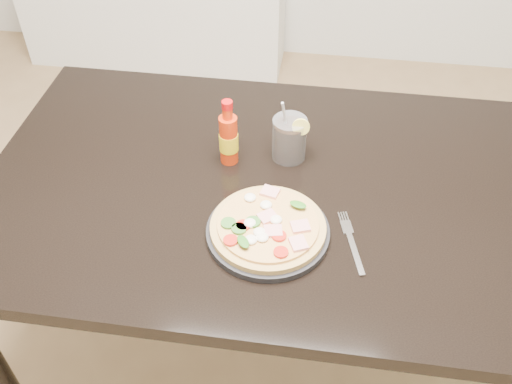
# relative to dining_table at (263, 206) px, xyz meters

# --- Properties ---
(dining_table) EXTENTS (1.40, 0.90, 0.75)m
(dining_table) POSITION_rel_dining_table_xyz_m (0.00, 0.00, 0.00)
(dining_table) COLOR black
(dining_table) RESTS_ON ground
(plate) EXTENTS (0.28, 0.28, 0.02)m
(plate) POSITION_rel_dining_table_xyz_m (0.03, -0.17, 0.09)
(plate) COLOR black
(plate) RESTS_ON dining_table
(pizza) EXTENTS (0.26, 0.26, 0.03)m
(pizza) POSITION_rel_dining_table_xyz_m (0.03, -0.17, 0.11)
(pizza) COLOR tan
(pizza) RESTS_ON plate
(hot_sauce_bottle) EXTENTS (0.06, 0.06, 0.18)m
(hot_sauce_bottle) POSITION_rel_dining_table_xyz_m (-0.10, 0.07, 0.16)
(hot_sauce_bottle) COLOR red
(hot_sauce_bottle) RESTS_ON dining_table
(cola_cup) EXTENTS (0.09, 0.09, 0.18)m
(cola_cup) POSITION_rel_dining_table_xyz_m (0.05, 0.11, 0.14)
(cola_cup) COLOR black
(cola_cup) RESTS_ON dining_table
(fork) EXTENTS (0.07, 0.19, 0.00)m
(fork) POSITION_rel_dining_table_xyz_m (0.22, -0.16, 0.09)
(fork) COLOR silver
(fork) RESTS_ON dining_table
(media_console) EXTENTS (1.40, 0.34, 0.50)m
(media_console) POSITION_rel_dining_table_xyz_m (-0.83, 1.77, -0.42)
(media_console) COLOR white
(media_console) RESTS_ON ground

